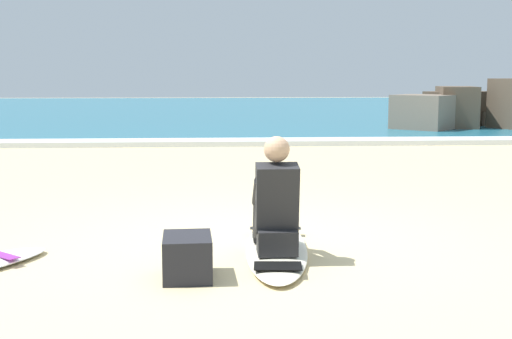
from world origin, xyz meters
TOP-DOWN VIEW (x-y plane):
  - ground_plane at (0.00, 0.00)m, footprint 80.00×80.00m
  - sea at (0.00, 22.44)m, footprint 80.00×28.00m
  - breaking_foam at (0.00, 8.74)m, footprint 80.00×0.90m
  - surfboard_main at (0.21, -0.39)m, footprint 0.68×2.17m
  - surfer_seated at (0.18, -0.60)m, footprint 0.37×0.70m
  - rock_outcrop_distant at (6.44, 12.09)m, footprint 4.15×3.45m
  - beach_bag at (-0.53, -1.08)m, footprint 0.38×0.50m

SIDE VIEW (x-z plane):
  - ground_plane at x=0.00m, z-range 0.00..0.00m
  - surfboard_main at x=0.21m, z-range 0.00..0.07m
  - sea at x=0.00m, z-range 0.00..0.10m
  - breaking_foam at x=0.00m, z-range 0.00..0.11m
  - beach_bag at x=-0.53m, z-range 0.00..0.32m
  - surfer_seated at x=0.18m, z-range -0.04..0.91m
  - rock_outcrop_distant at x=6.44m, z-range -0.16..1.25m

